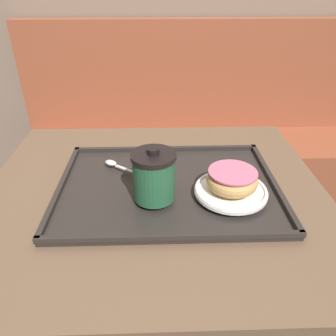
% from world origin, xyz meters
% --- Properties ---
extents(booth_bench, '(1.78, 0.44, 1.00)m').
position_xyz_m(booth_bench, '(0.21, 0.87, 0.32)').
color(booth_bench, brown).
rests_on(booth_bench, ground_plane).
extents(cafe_table, '(0.85, 0.76, 0.72)m').
position_xyz_m(cafe_table, '(0.00, 0.00, 0.54)').
color(cafe_table, brown).
rests_on(cafe_table, ground_plane).
extents(serving_tray, '(0.54, 0.39, 0.02)m').
position_xyz_m(serving_tray, '(0.03, -0.00, 0.72)').
color(serving_tray, '#282321').
rests_on(serving_tray, cafe_table).
extents(coffee_cup_front, '(0.10, 0.10, 0.12)m').
position_xyz_m(coffee_cup_front, '(-0.00, -0.06, 0.80)').
color(coffee_cup_front, '#235638').
rests_on(coffee_cup_front, serving_tray).
extents(plate_with_chocolate_donut, '(0.17, 0.17, 0.01)m').
position_xyz_m(plate_with_chocolate_donut, '(0.18, -0.06, 0.75)').
color(plate_with_chocolate_donut, white).
rests_on(plate_with_chocolate_donut, serving_tray).
extents(donut_chocolate_glazed, '(0.12, 0.12, 0.04)m').
position_xyz_m(donut_chocolate_glazed, '(0.18, -0.06, 0.78)').
color(donut_chocolate_glazed, tan).
rests_on(donut_chocolate_glazed, plate_with_chocolate_donut).
extents(spoon, '(0.13, 0.10, 0.01)m').
position_xyz_m(spoon, '(-0.10, 0.07, 0.74)').
color(spoon, silver).
rests_on(spoon, serving_tray).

